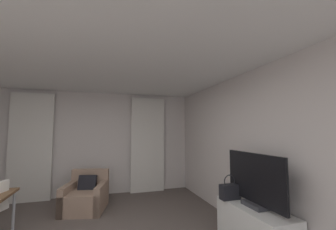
{
  "coord_description": "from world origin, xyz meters",
  "views": [
    {
      "loc": [
        0.2,
        -2.68,
        1.61
      ],
      "look_at": [
        1.39,
        1.12,
        1.91
      ],
      "focal_mm": 22.3,
      "sensor_mm": 36.0,
      "label": 1
    }
  ],
  "objects_px": {
    "tv_flatscreen": "(254,181)",
    "armchair": "(86,197)",
    "handbag_primary": "(230,191)",
    "tv_console": "(255,228)"
  },
  "relations": [
    {
      "from": "tv_flatscreen",
      "to": "armchair",
      "type": "bearing_deg",
      "value": 135.9
    },
    {
      "from": "tv_console",
      "to": "handbag_primary",
      "type": "xyz_separation_m",
      "value": [
        -0.14,
        0.37,
        0.4
      ]
    },
    {
      "from": "handbag_primary",
      "to": "armchair",
      "type": "bearing_deg",
      "value": 139.59
    },
    {
      "from": "tv_console",
      "to": "tv_flatscreen",
      "type": "distance_m",
      "value": 0.63
    },
    {
      "from": "armchair",
      "to": "handbag_primary",
      "type": "bearing_deg",
      "value": -40.41
    },
    {
      "from": "armchair",
      "to": "handbag_primary",
      "type": "height_order",
      "value": "handbag_primary"
    },
    {
      "from": "tv_flatscreen",
      "to": "handbag_primary",
      "type": "distance_m",
      "value": 0.47
    },
    {
      "from": "armchair",
      "to": "tv_console",
      "type": "xyz_separation_m",
      "value": [
        2.31,
        -2.23,
        0.02
      ]
    },
    {
      "from": "tv_flatscreen",
      "to": "tv_console",
      "type": "bearing_deg",
      "value": 90.0
    },
    {
      "from": "tv_console",
      "to": "tv_flatscreen",
      "type": "bearing_deg",
      "value": -90.0
    }
  ]
}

